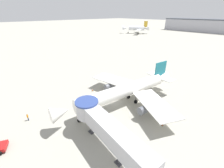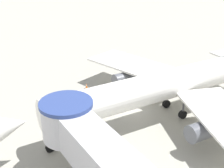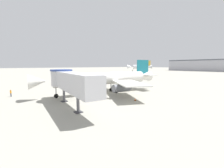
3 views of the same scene
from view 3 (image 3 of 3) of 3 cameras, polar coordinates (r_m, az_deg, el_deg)
ground_plane at (r=39.18m, az=-5.67°, el=-2.95°), size 800.00×800.00×0.00m
main_airplane at (r=36.89m, az=-2.20°, el=2.03°), size 26.76×31.16×8.33m
jet_bridge at (r=25.47m, az=-15.83°, el=1.29°), size 17.23×4.81×6.05m
traffic_cone_starboard_wing at (r=29.50m, az=8.79°, el=-5.75°), size 0.39×0.39×0.64m
traffic_cone_port_wing at (r=45.27m, az=-12.18°, el=-1.28°), size 0.42×0.42×0.70m
ground_crew_marshaller at (r=39.49m, az=-34.13°, el=-2.72°), size 0.36×0.31×1.61m
background_jet_gold_tail at (r=169.03m, az=10.89°, el=6.47°), size 23.76×24.70×11.85m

